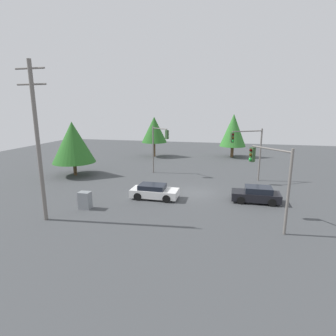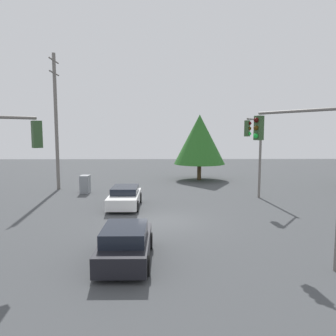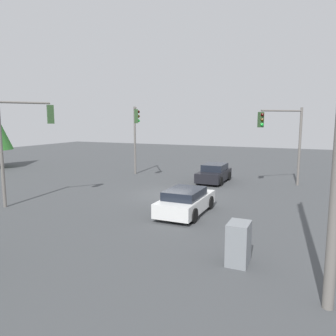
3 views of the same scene
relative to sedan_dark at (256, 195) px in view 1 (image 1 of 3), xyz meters
The scene contains 11 objects.
ground_plane 5.75m from the sedan_dark, 166.00° to the left, with size 80.00×80.00×0.00m, color #424447.
sedan_dark is the anchor object (origin of this frame).
sedan_white 9.06m from the sedan_dark, behind, with size 4.27×1.97×1.31m.
traffic_signal_main 13.89m from the sedan_dark, 144.25° to the left, with size 2.46×1.85×5.96m.
traffic_signal_cross 5.88m from the sedan_dark, 86.24° to the right, with size 2.45×2.82×5.66m.
traffic_signal_aux 7.51m from the sedan_dark, 93.36° to the left, with size 3.49×2.31×5.92m.
utility_pole_tall 17.97m from the sedan_dark, 154.30° to the right, with size 2.20×0.28×11.20m.
electrical_cabinet 14.63m from the sedan_dark, 160.83° to the right, with size 0.95×0.69×1.42m, color gray.
tree_left 21.77m from the sedan_dark, 166.44° to the left, with size 5.13×5.13×6.56m.
tree_corner 22.81m from the sedan_dark, 94.87° to the left, with size 4.34×4.34×7.22m.
tree_behind 25.18m from the sedan_dark, 126.92° to the left, with size 4.29×4.29×6.75m.
Camera 1 is at (2.93, -24.43, 8.00)m, focal length 28.00 mm.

